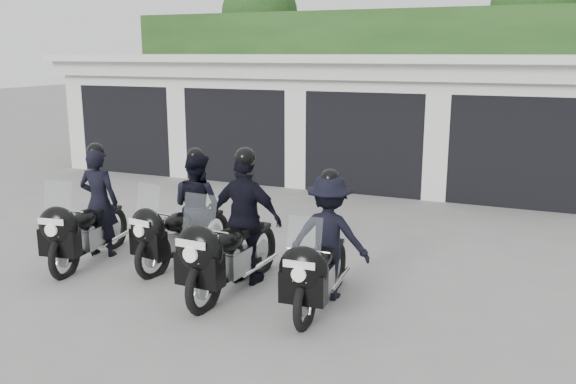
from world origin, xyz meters
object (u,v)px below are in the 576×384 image
at_px(police_bike_b, 189,214).
at_px(police_bike_d, 325,246).
at_px(police_bike_a, 89,215).
at_px(police_bike_c, 239,228).

bearing_deg(police_bike_b, police_bike_d, -5.61).
xyz_separation_m(police_bike_a, police_bike_d, (3.68, -0.09, 0.02)).
bearing_deg(police_bike_b, police_bike_c, -18.88).
height_order(police_bike_a, police_bike_b, police_bike_a).
relative_size(police_bike_a, police_bike_c, 0.93).
xyz_separation_m(police_bike_b, police_bike_c, (1.14, -0.62, 0.07)).
distance_m(police_bike_a, police_bike_b, 1.46).
xyz_separation_m(police_bike_b, police_bike_d, (2.33, -0.64, -0.00)).
bearing_deg(police_bike_d, police_bike_b, 161.84).
bearing_deg(police_bike_a, police_bike_b, 13.18).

